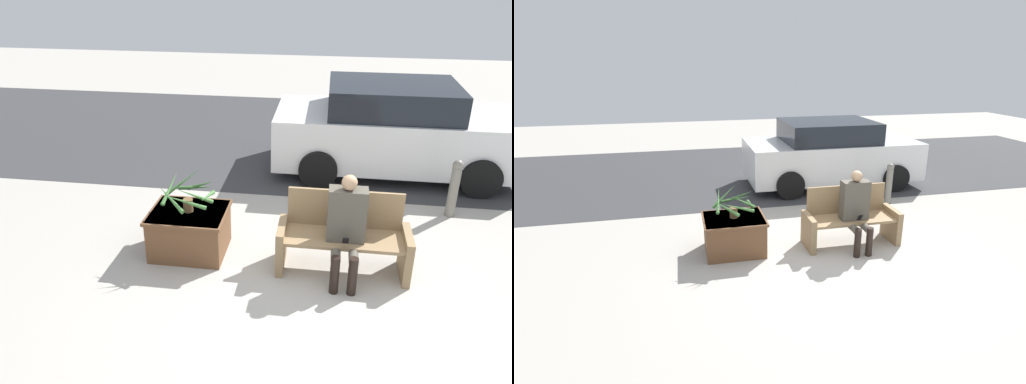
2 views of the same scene
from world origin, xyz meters
The scene contains 8 objects.
ground_plane centered at (0.00, 0.00, 0.00)m, with size 30.00×30.00×0.00m, color #ADA89E.
road_surface centered at (0.00, 5.47, 0.00)m, with size 20.00×6.00×0.01m, color #38383A.
bench centered at (0.26, 0.59, 0.42)m, with size 1.54×0.57×0.93m.
person_seated centered at (0.27, 0.41, 0.69)m, with size 0.43×0.58×1.27m.
planter_box centered at (-1.64, 0.69, 0.30)m, with size 0.96×0.81×0.57m.
potted_plant centered at (-1.63, 0.69, 0.80)m, with size 0.71×0.72×0.46m.
parked_car centered at (1.11, 3.80, 0.76)m, with size 4.03×1.98×1.54m.
bollard_post centered at (1.83, 2.19, 0.46)m, with size 0.15×0.15×0.86m.
Camera 2 is at (-2.34, -5.04, 2.90)m, focal length 28.00 mm.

